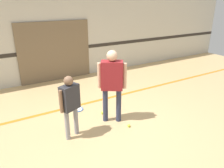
% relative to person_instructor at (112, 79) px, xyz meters
% --- Properties ---
extents(ground_plane, '(16.00, 16.00, 0.00)m').
position_rel_person_instructor_xyz_m(ground_plane, '(-0.21, 0.01, -1.02)').
color(ground_plane, tan).
extents(wall_back, '(16.00, 0.07, 3.20)m').
position_rel_person_instructor_xyz_m(wall_back, '(-0.21, 3.38, 0.58)').
color(wall_back, beige).
rests_on(wall_back, ground_plane).
extents(wall_panel, '(2.40, 0.05, 1.97)m').
position_rel_person_instructor_xyz_m(wall_panel, '(-0.24, 3.32, -0.04)').
color(wall_panel, '#756047').
rests_on(wall_panel, ground_plane).
extents(floor_stripe, '(14.40, 0.10, 0.01)m').
position_rel_person_instructor_xyz_m(floor_stripe, '(-0.21, 1.11, -1.02)').
color(floor_stripe, orange).
rests_on(floor_stripe, ground_plane).
extents(person_instructor, '(0.54, 0.46, 1.65)m').
position_rel_person_instructor_xyz_m(person_instructor, '(0.00, 0.00, 0.00)').
color(person_instructor, '#2D334C').
rests_on(person_instructor, ground_plane).
extents(person_student_left, '(0.46, 0.33, 1.30)m').
position_rel_person_instructor_xyz_m(person_student_left, '(-1.01, -0.12, -0.21)').
color(person_student_left, gray).
rests_on(person_student_left, ground_plane).
extents(racket_spare_on_floor, '(0.52, 0.33, 0.03)m').
position_rel_person_instructor_xyz_m(racket_spare_on_floor, '(-0.51, 0.90, -1.01)').
color(racket_spare_on_floor, blue).
rests_on(racket_spare_on_floor, ground_plane).
extents(tennis_ball_near_instructor, '(0.07, 0.07, 0.07)m').
position_rel_person_instructor_xyz_m(tennis_ball_near_instructor, '(0.18, -0.42, -0.99)').
color(tennis_ball_near_instructor, '#CCE038').
rests_on(tennis_ball_near_instructor, ground_plane).
extents(tennis_ball_by_spare_racket, '(0.07, 0.07, 0.07)m').
position_rel_person_instructor_xyz_m(tennis_ball_by_spare_racket, '(-0.56, 1.08, -0.99)').
color(tennis_ball_by_spare_racket, '#CCE038').
rests_on(tennis_ball_by_spare_racket, ground_plane).
extents(tennis_ball_stray_left, '(0.07, 0.07, 0.07)m').
position_rel_person_instructor_xyz_m(tennis_ball_stray_left, '(-0.05, 0.37, -0.99)').
color(tennis_ball_stray_left, '#CCE038').
rests_on(tennis_ball_stray_left, ground_plane).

